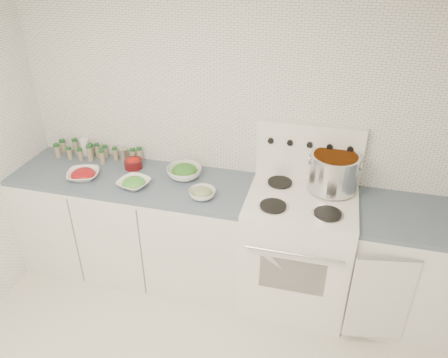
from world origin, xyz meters
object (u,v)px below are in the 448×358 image
stove (297,246)px  stock_pot (334,171)px  bowl_tomato (83,174)px  bowl_snowpea (134,183)px

stove → stock_pot: size_ratio=3.77×
stove → stock_pot: 0.64m
stove → bowl_tomato: (-1.65, -0.10, 0.44)m
stock_pot → bowl_tomato: bearing=-172.1°
stove → bowl_tomato: bearing=-176.6°
bowl_tomato → bowl_snowpea: size_ratio=1.11×
bowl_tomato → stock_pot: bearing=7.9°
stove → stock_pot: stove is taller
stock_pot → bowl_snowpea: 1.44m
stove → bowl_snowpea: bearing=-174.6°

